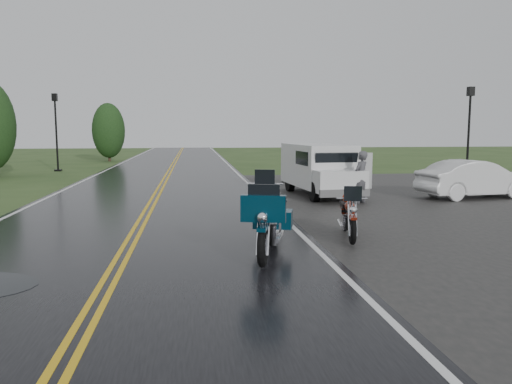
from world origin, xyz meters
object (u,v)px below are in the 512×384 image
Objects in this scene: van_white at (315,174)px; person_at_van at (361,178)px; lamp_post_far_right at (469,133)px; motorcycle_teal at (263,230)px; lamp_post_far_left at (56,132)px; motorcycle_silver at (264,207)px; sedan_white at (475,180)px; motorcycle_red at (353,219)px.

person_at_van is (1.41, -0.53, -0.11)m from van_white.
van_white is 1.09× the size of lamp_post_far_right.
motorcycle_teal is at bearing -114.94° from van_white.
lamp_post_far_left reaches higher than person_at_van.
motorcycle_silver is 0.54× the size of lamp_post_far_left.
sedan_white is 0.90× the size of lamp_post_far_right.
van_white is at bearing -144.99° from lamp_post_far_right.
lamp_post_far_left reaches higher than lamp_post_far_right.
motorcycle_teal is 0.49× the size of van_white.
van_white is (2.87, 7.90, 0.25)m from motorcycle_teal.
motorcycle_red is at bearing -14.98° from motorcycle_silver.
motorcycle_silver reaches higher than motorcycle_teal.
lamp_post_far_right is at bearing -179.79° from person_at_van.
motorcycle_teal is 0.54× the size of lamp_post_far_right.
motorcycle_red is 2.00m from motorcycle_silver.
motorcycle_silver is at bearing 115.39° from sedan_white.
sedan_white reaches higher than motorcycle_red.
motorcycle_silver is 22.16m from lamp_post_far_left.
motorcycle_silver is at bearing -64.50° from lamp_post_far_left.
lamp_post_far_left reaches higher than motorcycle_teal.
lamp_post_far_left is at bearing 129.38° from motorcycle_red.
motorcycle_red is 0.41× the size of van_white.
person_at_van is 10.48m from lamp_post_far_right.
motorcycle_teal is 0.53× the size of lamp_post_far_left.
motorcycle_teal is at bearing -82.22° from motorcycle_silver.
motorcycle_red is 0.83× the size of motorcycle_teal.
sedan_white is at bearing 58.23° from motorcycle_teal.
van_white reaches higher than sedan_white.
motorcycle_silver is 0.55× the size of lamp_post_far_right.
person_at_van is (4.29, 7.37, 0.14)m from motorcycle_teal.
sedan_white is 22.96m from lamp_post_far_left.
van_white is 18.92m from lamp_post_far_left.
sedan_white is at bearing -38.61° from lamp_post_far_left.
motorcycle_red is 0.45× the size of lamp_post_far_right.
motorcycle_silver is at bearing -134.61° from lamp_post_far_right.
lamp_post_far_left is (-17.90, 14.29, 1.63)m from sedan_white.
motorcycle_teal is 24.30m from lamp_post_far_left.
motorcycle_red is 2.56m from motorcycle_teal.
person_at_van is at bearing -138.11° from lamp_post_far_right.
motorcycle_teal is 8.53m from person_at_van.
person_at_van reaches higher than motorcycle_red.
motorcycle_red is at bearing 50.40° from motorcycle_teal.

